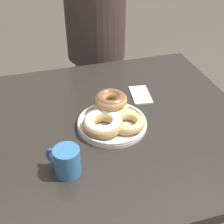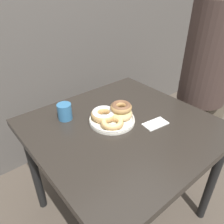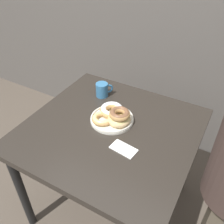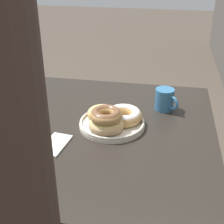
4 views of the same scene
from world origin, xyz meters
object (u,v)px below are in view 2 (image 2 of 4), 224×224
Objects in this scene: coffee_mug at (65,111)px; napkin at (155,124)px; person_figure at (205,84)px; donut_plate at (113,115)px; dining_table at (122,137)px.

coffee_mug reaches higher than napkin.
person_figure reaches higher than napkin.
person_figure is at bearing -9.34° from donut_plate.
coffee_mug is at bearing 161.15° from person_figure.
dining_table is at bearing -74.13° from donut_plate.
person_figure is (0.69, -0.06, 0.13)m from dining_table.
dining_table is 0.14m from donut_plate.
donut_plate reaches higher than dining_table.
person_figure is (0.88, -0.30, 0.00)m from coffee_mug.
coffee_mug is 0.49m from napkin.
person_figure is at bearing -18.85° from coffee_mug.
donut_plate is at bearing 105.87° from dining_table.
dining_table is 0.34m from coffee_mug.
napkin is (0.14, -0.11, 0.09)m from dining_table.
person_figure reaches higher than coffee_mug.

